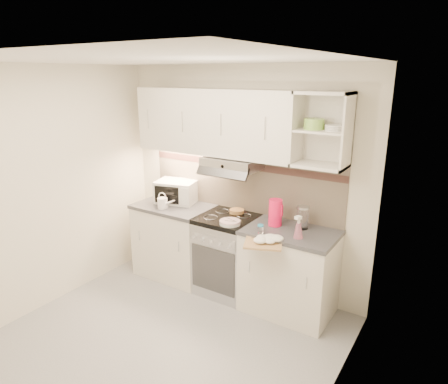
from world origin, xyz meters
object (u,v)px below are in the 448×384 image
object	(u,v)px
microwave	(176,191)
glass_jar	(303,217)
pink_pitcher	(275,213)
cutting_board	(263,243)
plate_stack	(230,222)
spray_bottle	(298,229)
electric_range	(227,254)
watering_can	(163,203)

from	to	relation	value
microwave	glass_jar	world-z (taller)	microwave
pink_pitcher	cutting_board	world-z (taller)	pink_pitcher
microwave	cutting_board	bearing A→B (deg)	-33.10
plate_stack	spray_bottle	size ratio (longest dim) A/B	0.91
microwave	spray_bottle	size ratio (longest dim) A/B	2.26
electric_range	spray_bottle	world-z (taller)	spray_bottle
electric_range	glass_jar	distance (m)	1.00
plate_stack	spray_bottle	world-z (taller)	spray_bottle
spray_bottle	cutting_board	world-z (taller)	spray_bottle
microwave	pink_pitcher	size ratio (longest dim) A/B	1.96
plate_stack	spray_bottle	bearing A→B (deg)	3.57
electric_range	plate_stack	xyz separation A→B (m)	(0.14, -0.18, 0.47)
electric_range	microwave	distance (m)	1.00
plate_stack	cutting_board	size ratio (longest dim) A/B	0.63
glass_jar	spray_bottle	world-z (taller)	spray_bottle
electric_range	pink_pitcher	bearing A→B (deg)	4.83
plate_stack	pink_pitcher	world-z (taller)	pink_pitcher
watering_can	pink_pitcher	world-z (taller)	pink_pitcher
spray_bottle	plate_stack	bearing A→B (deg)	-155.75
watering_can	cutting_board	bearing A→B (deg)	-18.61
pink_pitcher	glass_jar	size ratio (longest dim) A/B	1.18
electric_range	glass_jar	bearing A→B (deg)	7.75
electric_range	microwave	bearing A→B (deg)	171.74
watering_can	pink_pitcher	bearing A→B (deg)	-1.83
pink_pitcher	spray_bottle	size ratio (longest dim) A/B	1.15
electric_range	plate_stack	bearing A→B (deg)	-51.20
glass_jar	spray_bottle	bearing A→B (deg)	-76.61
watering_can	pink_pitcher	xyz separation A→B (m)	(1.33, 0.21, 0.07)
electric_range	microwave	size ratio (longest dim) A/B	1.67
electric_range	microwave	world-z (taller)	microwave
pink_pitcher	glass_jar	bearing A→B (deg)	13.13
plate_stack	cutting_board	world-z (taller)	plate_stack
watering_can	spray_bottle	size ratio (longest dim) A/B	0.94
glass_jar	spray_bottle	xyz separation A→B (m)	(0.06, -0.25, -0.02)
electric_range	spray_bottle	size ratio (longest dim) A/B	3.76
electric_range	cutting_board	world-z (taller)	electric_range
microwave	pink_pitcher	xyz separation A→B (m)	(1.35, -0.07, 0.01)
spray_bottle	watering_can	bearing A→B (deg)	-158.47
watering_can	glass_jar	size ratio (longest dim) A/B	0.96
plate_stack	glass_jar	bearing A→B (deg)	23.38
microwave	cutting_board	size ratio (longest dim) A/B	1.54
spray_bottle	pink_pitcher	bearing A→B (deg)	171.80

